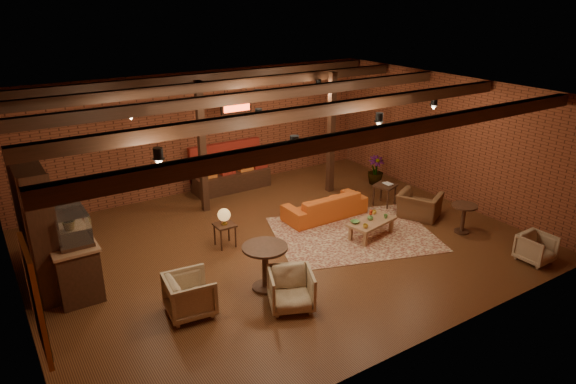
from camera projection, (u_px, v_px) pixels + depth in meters
floor at (281, 244)px, 11.06m from camera, size 10.00×10.00×0.00m
ceiling at (281, 96)px, 9.90m from camera, size 10.00×8.00×0.02m
wall_back at (201, 132)px, 13.62m from camera, size 10.00×0.02×3.20m
wall_front at (429, 252)px, 7.35m from camera, size 10.00×0.02×3.20m
wall_left at (8, 232)px, 7.97m from camera, size 0.02×8.00×3.20m
wall_right at (448, 139)px, 13.00m from camera, size 0.02×8.00×3.20m
ceiling_beams at (281, 102)px, 9.94m from camera, size 9.80×6.40×0.22m
ceiling_pipe at (242, 100)px, 11.28m from camera, size 9.60×0.12×0.12m
post_left at (202, 148)px, 12.22m from camera, size 0.16×0.16×3.20m
post_right at (331, 134)px, 13.46m from camera, size 0.16×0.16×3.20m
service_counter at (65, 239)px, 9.49m from camera, size 0.80×2.50×1.60m
plant_counter at (65, 214)px, 9.55m from camera, size 0.35×0.39×0.30m
shelving_hutch at (37, 223)px, 9.22m from camera, size 0.52×2.00×2.40m
chalkboard_menu at (36, 300)px, 6.20m from camera, size 0.08×0.96×1.46m
banquette at (231, 172)px, 13.97m from camera, size 2.10×0.70×1.00m
service_sign at (236, 108)px, 12.94m from camera, size 0.86×0.06×0.30m
ceiling_spotlights at (281, 113)px, 10.02m from camera, size 6.40×4.40×0.28m
rug at (353, 234)px, 11.52m from camera, size 4.11×3.60×0.01m
sofa at (325, 205)px, 12.30m from camera, size 2.05×0.80×0.60m
coffee_table at (371, 222)px, 11.28m from camera, size 1.23×0.79×0.64m
side_table_lamp at (224, 218)px, 10.76m from camera, size 0.42×0.42×0.86m
round_table_left at (265, 260)px, 9.22m from camera, size 0.82×0.82×0.86m
armchair_a at (190, 293)px, 8.55m from camera, size 0.79×0.84×0.78m
armchair_b at (291, 288)px, 8.73m from camera, size 0.95×0.93×0.76m
armchair_right at (420, 201)px, 12.24m from camera, size 0.97×1.12×0.83m
side_table_book at (385, 186)px, 12.91m from camera, size 0.63×0.63×0.57m
round_table_right at (464, 214)px, 11.46m from camera, size 0.57×0.57×0.66m
armchair_far at (536, 247)px, 10.26m from camera, size 0.63×0.59×0.63m
plant_tall at (377, 143)px, 14.11m from camera, size 1.69×1.69×2.42m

